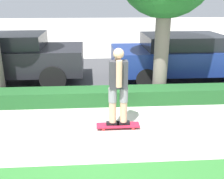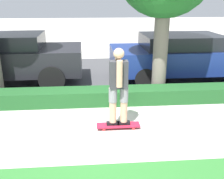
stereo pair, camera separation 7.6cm
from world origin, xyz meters
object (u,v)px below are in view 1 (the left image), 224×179
(skater_person, at_px, (118,86))
(parked_car_middle, at_px, (185,56))
(parked_car_front, at_px, (11,57))
(skateboard, at_px, (118,125))

(skater_person, distance_m, parked_car_middle, 4.15)
(skater_person, xyz_separation_m, parked_car_middle, (2.46, 3.33, -0.15))
(parked_car_front, distance_m, parked_car_middle, 5.45)
(skater_person, xyz_separation_m, parked_car_front, (-2.99, 3.23, -0.09))
(skateboard, relative_size, skater_person, 0.56)
(skateboard, distance_m, skater_person, 0.86)
(skateboard, bearing_deg, parked_car_front, 132.78)
(parked_car_middle, bearing_deg, parked_car_front, -179.61)
(parked_car_front, xyz_separation_m, parked_car_middle, (5.45, 0.11, -0.06))
(skater_person, bearing_deg, parked_car_middle, 53.56)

